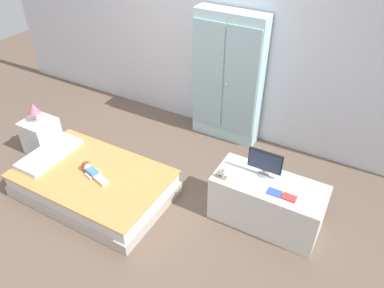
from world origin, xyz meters
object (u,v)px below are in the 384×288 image
(tv_stand, at_px, (267,203))
(rocking_horse_toy, at_px, (222,172))
(nightstand, at_px, (41,136))
(wardrobe, at_px, (228,79))
(table_lamp, at_px, (34,109))
(tv_monitor, at_px, (265,162))
(book_red, at_px, (289,198))
(bed, at_px, (94,184))
(book_blue, at_px, (274,193))
(doll, at_px, (90,170))

(tv_stand, distance_m, rocking_horse_toy, 0.54)
(nightstand, distance_m, wardrobe, 2.33)
(table_lamp, relative_size, tv_monitor, 0.72)
(tv_monitor, bearing_deg, table_lamp, -173.46)
(nightstand, distance_m, tv_stand, 2.77)
(tv_monitor, xyz_separation_m, book_red, (0.31, -0.18, -0.14))
(bed, relative_size, table_lamp, 6.79)
(bed, relative_size, wardrobe, 0.98)
(book_blue, bearing_deg, book_red, 0.00)
(bed, distance_m, tv_monitor, 1.79)
(bed, height_order, rocking_horse_toy, rocking_horse_toy)
(rocking_horse_toy, height_order, book_red, rocking_horse_toy)
(table_lamp, relative_size, book_red, 1.89)
(bed, xyz_separation_m, tv_monitor, (1.61, 0.60, 0.51))
(doll, xyz_separation_m, tv_monitor, (1.61, 0.60, 0.33))
(bed, height_order, book_red, book_red)
(book_blue, bearing_deg, wardrobe, 129.99)
(tv_stand, distance_m, book_blue, 0.29)
(table_lamp, bearing_deg, book_red, 2.33)
(wardrobe, distance_m, book_red, 1.75)
(doll, xyz_separation_m, tv_stand, (1.71, 0.52, -0.07))
(wardrobe, bearing_deg, nightstand, -142.49)
(tv_stand, bearing_deg, book_red, -26.51)
(bed, bearing_deg, doll, 175.78)
(tv_stand, bearing_deg, table_lamp, -175.32)
(bed, xyz_separation_m, tv_stand, (1.70, 0.52, 0.11))
(book_red, bearing_deg, tv_monitor, 148.98)
(rocking_horse_toy, relative_size, book_red, 1.09)
(wardrobe, distance_m, tv_monitor, 1.39)
(table_lamp, xyz_separation_m, rocking_horse_toy, (2.34, 0.08, -0.02))
(tv_stand, bearing_deg, wardrobe, 130.31)
(nightstand, distance_m, rocking_horse_toy, 2.37)
(wardrobe, xyz_separation_m, book_blue, (1.05, -1.25, -0.30))
(tv_stand, bearing_deg, book_blue, -53.74)
(nightstand, xyz_separation_m, wardrobe, (1.79, 1.37, 0.59))
(nightstand, bearing_deg, tv_monitor, 6.54)
(nightstand, relative_size, tv_monitor, 1.30)
(table_lamp, bearing_deg, tv_stand, 4.68)
(tv_stand, bearing_deg, nightstand, -175.32)
(bed, xyz_separation_m, rocking_horse_toy, (1.29, 0.37, 0.42))
(table_lamp, xyz_separation_m, tv_stand, (2.76, 0.23, -0.33))
(bed, xyz_separation_m, wardrobe, (0.73, 1.66, 0.66))
(wardrobe, distance_m, rocking_horse_toy, 1.43)
(tv_monitor, bearing_deg, bed, -159.63)
(doll, distance_m, nightstand, 1.09)
(doll, bearing_deg, book_red, 12.08)
(book_red, bearing_deg, rocking_horse_toy, -176.21)
(book_blue, relative_size, book_red, 1.00)
(table_lamp, height_order, tv_monitor, tv_monitor)
(wardrobe, xyz_separation_m, tv_monitor, (0.88, -1.07, -0.15))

